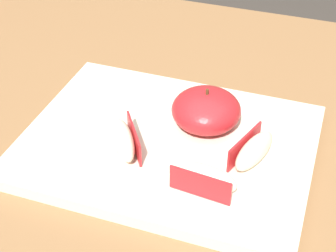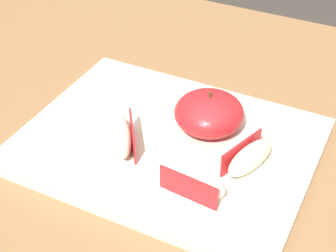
# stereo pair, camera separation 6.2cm
# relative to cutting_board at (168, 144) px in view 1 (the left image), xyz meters

# --- Properties ---
(dining_table) EXTENTS (1.48, 0.78, 0.72)m
(dining_table) POSITION_rel_cutting_board_xyz_m (-0.01, 0.03, -0.10)
(dining_table) COLOR brown
(dining_table) RESTS_ON ground_plane
(cutting_board) EXTENTS (0.35, 0.26, 0.02)m
(cutting_board) POSITION_rel_cutting_board_xyz_m (0.00, 0.00, 0.00)
(cutting_board) COLOR beige
(cutting_board) RESTS_ON dining_table
(apple_half_skin_up) EXTENTS (0.09, 0.09, 0.05)m
(apple_half_skin_up) POSITION_rel_cutting_board_xyz_m (0.04, 0.04, 0.03)
(apple_half_skin_up) COLOR #B21E23
(apple_half_skin_up) RESTS_ON cutting_board
(apple_wedge_front) EXTENTS (0.05, 0.08, 0.03)m
(apple_wedge_front) POSITION_rel_cutting_board_xyz_m (0.10, -0.01, 0.02)
(apple_wedge_front) COLOR beige
(apple_wedge_front) RESTS_ON cutting_board
(apple_wedge_middle) EXTENTS (0.07, 0.03, 0.03)m
(apple_wedge_middle) POSITION_rel_cutting_board_xyz_m (0.06, -0.07, 0.02)
(apple_wedge_middle) COLOR beige
(apple_wedge_middle) RESTS_ON cutting_board
(apple_wedge_left) EXTENTS (0.06, 0.07, 0.03)m
(apple_wedge_left) POSITION_rel_cutting_board_xyz_m (-0.04, -0.04, 0.02)
(apple_wedge_left) COLOR beige
(apple_wedge_left) RESTS_ON cutting_board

